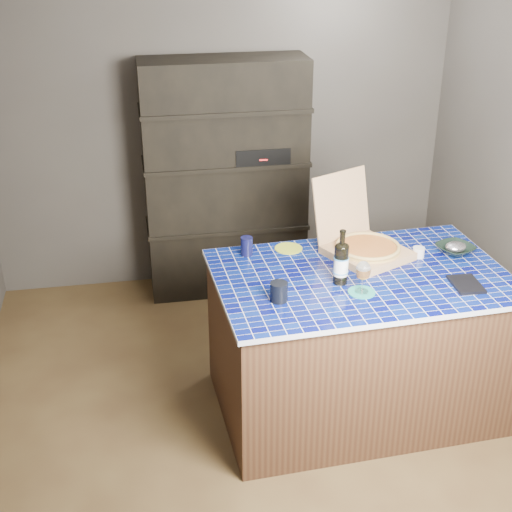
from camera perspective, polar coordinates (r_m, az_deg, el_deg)
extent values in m
plane|color=brown|center=(4.49, 0.60, -11.53)|extent=(3.50, 3.50, 0.00)
plane|color=#49453F|center=(5.49, -2.85, 10.31)|extent=(3.50, 0.00, 3.50)
plane|color=#49453F|center=(2.39, 8.92, -12.81)|extent=(3.50, 0.00, 3.50)
cube|color=black|center=(5.39, -2.45, 6.10)|extent=(1.20, 0.40, 1.80)
cube|color=black|center=(5.31, 0.28, 8.38)|extent=(0.40, 0.32, 0.12)
cube|color=#462D1B|center=(4.26, 8.04, -6.97)|extent=(1.64, 1.07, 0.87)
cube|color=#040949|center=(4.03, 8.43, -1.62)|extent=(1.68, 1.12, 0.03)
cube|color=#AE7C59|center=(4.22, 8.91, 0.24)|extent=(0.54, 0.54, 0.05)
cube|color=#AE7C59|center=(4.30, 6.86, 4.06)|extent=(0.41, 0.26, 0.40)
cylinder|color=#B18F49|center=(4.21, 8.93, 0.60)|extent=(0.38, 0.38, 0.01)
cylinder|color=#670B0C|center=(4.21, 8.94, 0.73)|extent=(0.33, 0.33, 0.01)
torus|color=#B18F49|center=(4.20, 8.95, 0.80)|extent=(0.38, 0.38, 0.02)
cylinder|color=black|center=(3.87, 6.81, -0.71)|extent=(0.08, 0.08, 0.22)
ellipsoid|color=black|center=(3.82, 6.90, 0.75)|extent=(0.08, 0.08, 0.04)
cylinder|color=black|center=(3.80, 6.94, 1.45)|extent=(0.03, 0.03, 0.09)
cylinder|color=white|center=(3.87, 6.81, -0.85)|extent=(0.08, 0.08, 0.10)
cylinder|color=#3D8CD2|center=(3.89, 6.78, -1.26)|extent=(0.08, 0.08, 0.01)
cylinder|color=#3D8CD2|center=(3.85, 6.85, -0.16)|extent=(0.08, 0.08, 0.01)
cylinder|color=#198574|center=(3.83, 8.45, -2.88)|extent=(0.15, 0.15, 0.01)
cylinder|color=white|center=(3.83, 8.45, -2.81)|extent=(0.07, 0.07, 0.01)
cylinder|color=white|center=(3.81, 8.49, -2.27)|extent=(0.01, 0.01, 0.08)
ellipsoid|color=white|center=(3.77, 8.57, -1.16)|extent=(0.08, 0.08, 0.11)
cylinder|color=#B0681C|center=(3.78, 8.56, -1.29)|extent=(0.07, 0.07, 0.05)
cylinder|color=white|center=(3.76, 8.59, -0.89)|extent=(0.07, 0.07, 0.02)
cylinder|color=black|center=(3.70, 1.84, -2.88)|extent=(0.09, 0.09, 0.10)
cube|color=black|center=(4.02, 16.46, -2.18)|extent=(0.16, 0.21, 0.02)
imported|color=black|center=(4.38, 15.66, 0.53)|extent=(0.27, 0.27, 0.05)
ellipsoid|color=silver|center=(4.37, 15.68, 0.70)|extent=(0.13, 0.11, 0.06)
cylinder|color=silver|center=(4.27, 12.87, 0.30)|extent=(0.07, 0.07, 0.06)
cylinder|color=black|center=(4.18, -0.75, 0.79)|extent=(0.07, 0.07, 0.11)
cylinder|color=#A5B426|center=(4.28, 2.62, 0.62)|extent=(0.17, 0.17, 0.01)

